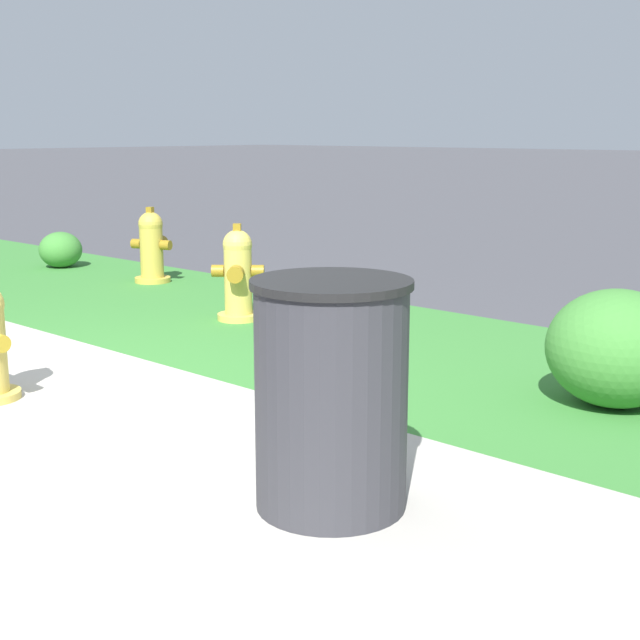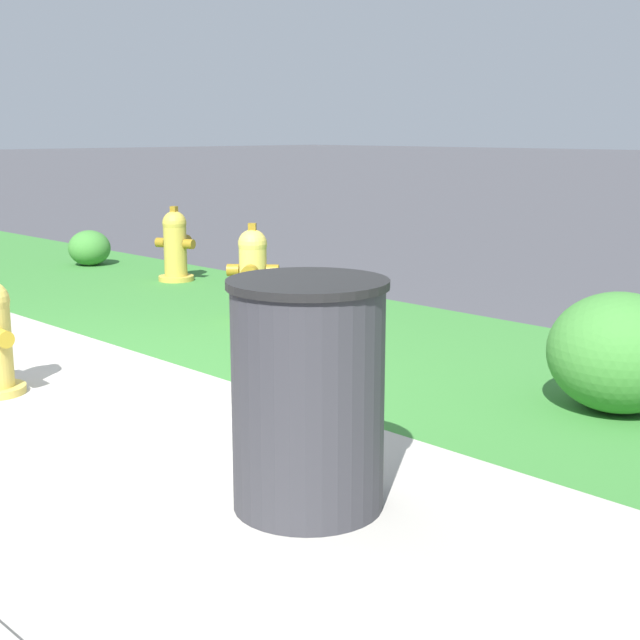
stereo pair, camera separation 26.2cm
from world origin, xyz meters
The scene contains 8 objects.
ground_plane centered at (0.00, 0.00, 0.00)m, with size 120.00×120.00×0.00m, color #424247.
sidewalk_pavement centered at (0.00, 0.00, 0.01)m, with size 18.00×2.10×0.01m, color #ADA89E.
grass_verge centered at (0.00, 2.30, 0.00)m, with size 18.00×2.50×0.01m, color #387A33.
fire_hydrant_at_driveway centered at (-2.64, 2.86, 0.33)m, with size 0.40×0.38×0.70m.
fire_hydrant_across_street centered at (-0.80, 2.25, 0.34)m, with size 0.35×0.35×0.72m.
trash_bin centered at (1.93, 0.21, 0.43)m, with size 0.58×0.58×0.86m.
shrub_bush_mid_verge centered at (2.15, 2.13, 0.30)m, with size 0.71×0.71×0.60m.
shrub_bush_near_lamp centered at (-4.06, 2.78, 0.18)m, with size 0.43×0.43×0.37m.
Camera 1 is at (3.99, -2.11, 1.38)m, focal length 50.00 mm.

